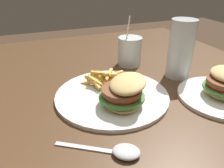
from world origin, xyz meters
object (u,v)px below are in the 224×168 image
at_px(meal_plate_near, 116,93).
at_px(beer_glass, 180,51).
at_px(meal_plate_far, 224,89).
at_px(spoon, 122,151).
at_px(juice_glass, 130,52).

bearing_deg(meal_plate_near, beer_glass, 105.08).
height_order(meal_plate_near, beer_glass, beer_glass).
xyz_separation_m(beer_glass, meal_plate_far, (0.16, 0.03, -0.06)).
relative_size(beer_glass, spoon, 1.17).
height_order(meal_plate_near, meal_plate_far, meal_plate_near).
relative_size(beer_glass, juice_glass, 1.02).
xyz_separation_m(juice_glass, spoon, (0.40, -0.21, -0.04)).
height_order(meal_plate_near, juice_glass, juice_glass).
xyz_separation_m(beer_glass, juice_glass, (-0.15, -0.11, -0.04)).
height_order(juice_glass, spoon, juice_glass).
height_order(beer_glass, meal_plate_far, beer_glass).
xyz_separation_m(meal_plate_near, juice_glass, (-0.22, 0.14, 0.03)).
distance_m(juice_glass, spoon, 0.45).
bearing_deg(juice_glass, meal_plate_near, -33.76).
bearing_deg(meal_plate_near, juice_glass, 146.24).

